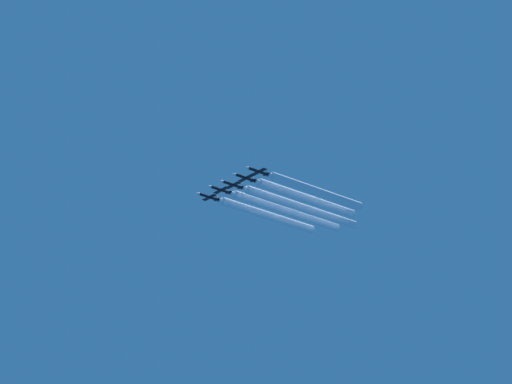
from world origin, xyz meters
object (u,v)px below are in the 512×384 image
Objects in this scene: jet_inner_right at (220,189)px; jet_center at (232,184)px; jet_inner_left at (244,177)px; jet_far_right at (208,197)px; jet_far_left at (257,171)px.

jet_center is at bearing -178.56° from jet_inner_right.
jet_center is (8.02, -0.01, -0.20)m from jet_inner_left.
jet_center is 1.00× the size of jet_far_right.
jet_center is 1.00× the size of jet_inner_right.
jet_inner_left reaches higher than jet_far_right.
jet_inner_right reaches higher than jet_far_right.
jet_inner_right is at bearing 1.44° from jet_center.
jet_far_right is at bearing -0.89° from jet_inner_right.
jet_inner_right reaches higher than jet_far_left.
jet_far_right is (31.18, 0.11, -0.37)m from jet_far_left.
jet_inner_right is (15.51, 0.18, 0.09)m from jet_inner_left.
jet_inner_right reaches higher than jet_center.
jet_far_left is 23.31m from jet_inner_right.
jet_far_left reaches higher than jet_center.
jet_far_left reaches higher than jet_far_right.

